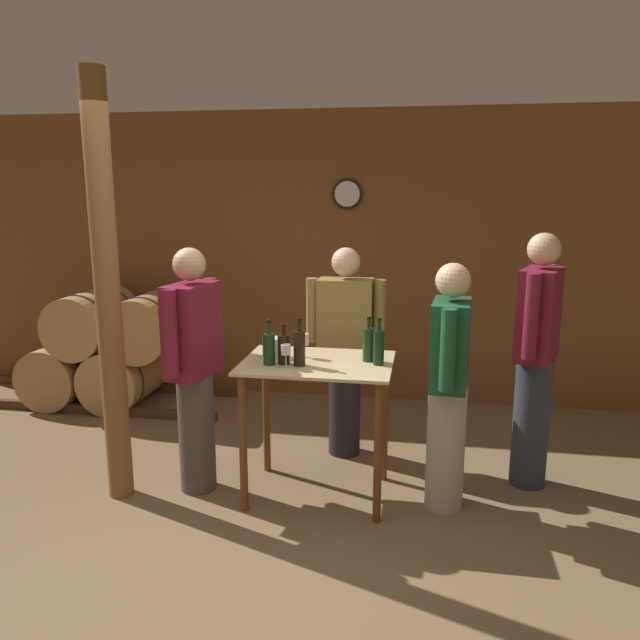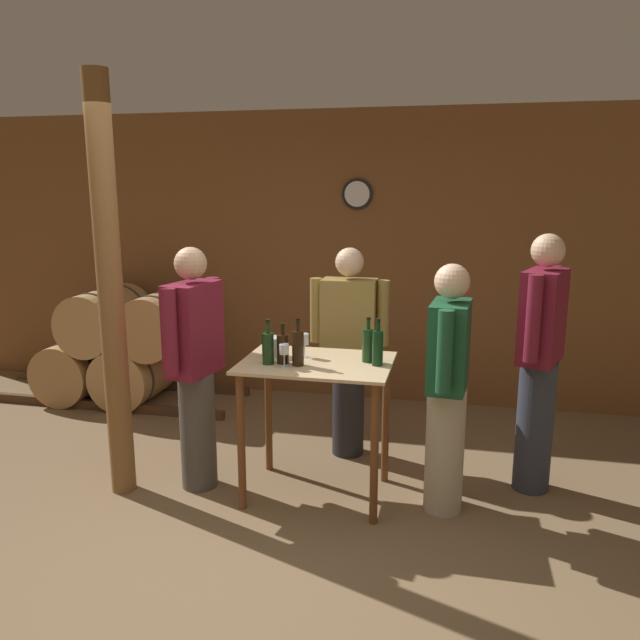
# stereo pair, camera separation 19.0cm
# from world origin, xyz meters

# --- Properties ---
(ground_plane) EXTENTS (14.00, 14.00, 0.00)m
(ground_plane) POSITION_xyz_m (0.00, 0.00, 0.00)
(ground_plane) COLOR brown
(back_wall) EXTENTS (8.40, 0.08, 2.70)m
(back_wall) POSITION_xyz_m (0.00, 2.82, 1.35)
(back_wall) COLOR brown
(back_wall) RESTS_ON ground_plane
(barrel_rack) EXTENTS (2.59, 0.84, 1.08)m
(barrel_rack) POSITION_xyz_m (-2.03, 2.25, 0.52)
(barrel_rack) COLOR #4C331E
(barrel_rack) RESTS_ON ground_plane
(tasting_table) EXTENTS (0.96, 0.70, 0.92)m
(tasting_table) POSITION_xyz_m (0.21, 0.79, 0.72)
(tasting_table) COLOR #D1B284
(tasting_table) RESTS_ON ground_plane
(wooden_post) EXTENTS (0.16, 0.16, 2.70)m
(wooden_post) POSITION_xyz_m (-1.08, 0.57, 1.35)
(wooden_post) COLOR brown
(wooden_post) RESTS_ON ground_plane
(wine_bottle_far_left) EXTENTS (0.07, 0.07, 0.29)m
(wine_bottle_far_left) POSITION_xyz_m (-0.07, 0.67, 1.03)
(wine_bottle_far_left) COLOR #193819
(wine_bottle_far_left) RESTS_ON tasting_table
(wine_bottle_left) EXTENTS (0.08, 0.08, 0.26)m
(wine_bottle_left) POSITION_xyz_m (0.01, 0.70, 1.02)
(wine_bottle_left) COLOR black
(wine_bottle_left) RESTS_ON tasting_table
(wine_bottle_center) EXTENTS (0.07, 0.07, 0.29)m
(wine_bottle_center) POSITION_xyz_m (0.12, 0.68, 1.04)
(wine_bottle_center) COLOR black
(wine_bottle_center) RESTS_ON tasting_table
(wine_bottle_right) EXTENTS (0.07, 0.07, 0.29)m
(wine_bottle_right) POSITION_xyz_m (0.53, 0.86, 1.03)
(wine_bottle_right) COLOR #193819
(wine_bottle_right) RESTS_ON tasting_table
(wine_bottle_far_right) EXTENTS (0.07, 0.07, 0.30)m
(wine_bottle_far_right) POSITION_xyz_m (0.60, 0.79, 1.04)
(wine_bottle_far_right) COLOR black
(wine_bottle_far_right) RESTS_ON tasting_table
(wine_glass_near_left) EXTENTS (0.06, 0.06, 0.15)m
(wine_glass_near_left) POSITION_xyz_m (0.05, 0.62, 1.03)
(wine_glass_near_left) COLOR silver
(wine_glass_near_left) RESTS_ON tasting_table
(wine_glass_near_center) EXTENTS (0.06, 0.06, 0.16)m
(wine_glass_near_center) POSITION_xyz_m (0.11, 0.87, 1.03)
(wine_glass_near_center) COLOR silver
(wine_glass_near_center) RESTS_ON tasting_table
(ice_bucket) EXTENTS (0.13, 0.13, 0.13)m
(ice_bucket) POSITION_xyz_m (-0.10, 0.86, 0.98)
(ice_bucket) COLOR silver
(ice_bucket) RESTS_ON tasting_table
(person_host) EXTENTS (0.34, 0.56, 1.73)m
(person_host) POSITION_xyz_m (1.62, 1.18, 0.92)
(person_host) COLOR #333847
(person_host) RESTS_ON ground_plane
(person_visitor_with_scarf) EXTENTS (0.29, 0.58, 1.64)m
(person_visitor_with_scarf) POSITION_xyz_m (-0.60, 0.73, 0.86)
(person_visitor_with_scarf) COLOR #4C4742
(person_visitor_with_scarf) RESTS_ON ground_plane
(person_visitor_bearded) EXTENTS (0.25, 0.59, 1.57)m
(person_visitor_bearded) POSITION_xyz_m (1.04, 0.77, 0.83)
(person_visitor_bearded) COLOR #B7AD93
(person_visitor_bearded) RESTS_ON ground_plane
(person_visitor_near_door) EXTENTS (0.59, 0.24, 1.58)m
(person_visitor_near_door) POSITION_xyz_m (0.30, 1.48, 0.83)
(person_visitor_near_door) COLOR #232328
(person_visitor_near_door) RESTS_ON ground_plane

